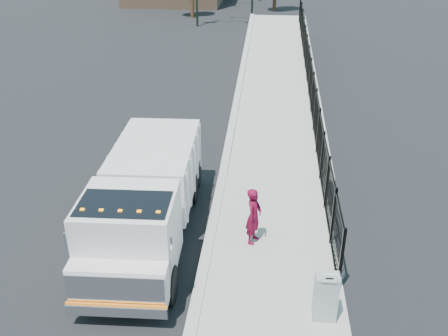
{
  "coord_description": "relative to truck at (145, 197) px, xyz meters",
  "views": [
    {
      "loc": [
        1.58,
        -12.24,
        8.76
      ],
      "look_at": [
        0.23,
        2.0,
        1.4
      ],
      "focal_mm": 40.0,
      "sensor_mm": 36.0,
      "label": 1
    }
  ],
  "objects": [
    {
      "name": "ramp",
      "position": [
        3.97,
        16.15,
        -1.46
      ],
      "size": [
        3.95,
        24.06,
        3.19
      ],
      "primitive_type": "cube",
      "rotation": [
        0.06,
        0.0,
        0.0
      ],
      "color": "#9E998E",
      "rests_on": "ground"
    },
    {
      "name": "truck",
      "position": [
        0.0,
        0.0,
        0.0
      ],
      "size": [
        2.71,
        7.64,
        2.59
      ],
      "rotation": [
        0.0,
        0.0,
        0.03
      ],
      "color": "black",
      "rests_on": "ground"
    },
    {
      "name": "worker",
      "position": [
        3.13,
        0.03,
        -0.47
      ],
      "size": [
        0.6,
        0.73,
        1.74
      ],
      "primitive_type": "imported",
      "rotation": [
        0.0,
        0.0,
        1.25
      ],
      "color": "maroon",
      "rests_on": "sidewalk"
    },
    {
      "name": "iron_fence",
      "position": [
        5.39,
        12.15,
        -0.56
      ],
      "size": [
        0.1,
        28.0,
        1.8
      ],
      "primitive_type": "cube",
      "color": "black",
      "rests_on": "ground"
    },
    {
      "name": "arrow_sign",
      "position": [
        4.94,
        -3.13,
        0.02
      ],
      "size": [
        0.35,
        0.04,
        0.22
      ],
      "primitive_type": "cube",
      "color": "white",
      "rests_on": "utility_cabinet"
    },
    {
      "name": "curb",
      "position": [
        1.84,
        -1.85,
        -1.38
      ],
      "size": [
        0.3,
        12.0,
        0.16
      ],
      "primitive_type": "cube",
      "color": "#ADAAA3",
      "rests_on": "ground"
    },
    {
      "name": "ground",
      "position": [
        1.84,
        0.15,
        -1.46
      ],
      "size": [
        120.0,
        120.0,
        0.0
      ],
      "primitive_type": "plane",
      "color": "black",
      "rests_on": "ground"
    },
    {
      "name": "utility_cabinet",
      "position": [
        4.94,
        -2.91,
        -0.71
      ],
      "size": [
        0.55,
        0.4,
        1.25
      ],
      "primitive_type": "cube",
      "color": "gray",
      "rests_on": "sidewalk"
    },
    {
      "name": "sidewalk",
      "position": [
        3.77,
        -1.85,
        -1.4
      ],
      "size": [
        3.55,
        12.0,
        0.12
      ],
      "primitive_type": "cube",
      "color": "#9E998E",
      "rests_on": "ground"
    }
  ]
}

